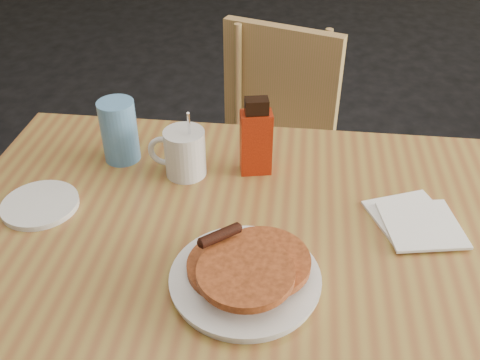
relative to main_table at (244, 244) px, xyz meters
name	(u,v)px	position (x,y,z in m)	size (l,w,h in m)	color
main_table	(244,244)	(0.00, 0.00, 0.00)	(1.26, 0.88, 0.75)	olive
chair_main_far	(276,140)	(0.00, 0.71, -0.19)	(0.49, 0.49, 0.86)	#AA7B50
pancake_plate	(246,273)	(0.02, -0.14, 0.07)	(0.26, 0.26, 0.08)	silver
coffee_mug	(184,152)	(-0.16, 0.17, 0.10)	(0.13, 0.09, 0.17)	silver
syrup_bottle	(256,139)	(-0.01, 0.20, 0.12)	(0.08, 0.06, 0.18)	maroon
napkin_stack	(416,221)	(0.33, 0.07, 0.05)	(0.20, 0.21, 0.01)	white
blue_tumbler	(119,131)	(-0.32, 0.20, 0.11)	(0.08, 0.08, 0.14)	#5188BE
side_saucer	(40,205)	(-0.42, 0.00, 0.05)	(0.16, 0.16, 0.01)	silver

